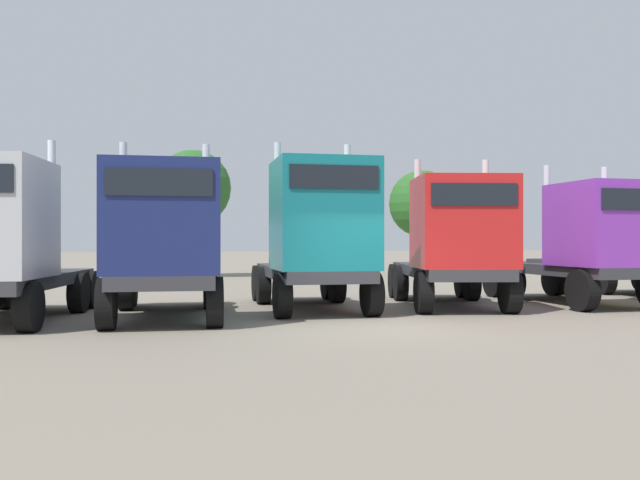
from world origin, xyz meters
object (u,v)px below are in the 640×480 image
object	(u,v)px
semi_truck_teal	(318,234)
semi_truck_purple	(591,242)
semi_truck_red	(456,242)
semi_truck_navy	(164,241)

from	to	relation	value
semi_truck_teal	semi_truck_purple	size ratio (longest dim) A/B	1.04
semi_truck_teal	semi_truck_red	size ratio (longest dim) A/B	0.96
semi_truck_navy	semi_truck_red	bearing A→B (deg)	101.45
semi_truck_navy	semi_truck_teal	xyz separation A→B (m)	(3.93, 0.90, 0.16)
semi_truck_red	semi_truck_navy	bearing A→B (deg)	-70.11
semi_truck_purple	semi_truck_navy	bearing A→B (deg)	-85.48
semi_truck_teal	semi_truck_purple	world-z (taller)	semi_truck_teal
semi_truck_navy	semi_truck_purple	size ratio (longest dim) A/B	1.09
semi_truck_teal	semi_truck_red	distance (m)	3.81
semi_truck_teal	semi_truck_red	world-z (taller)	semi_truck_teal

